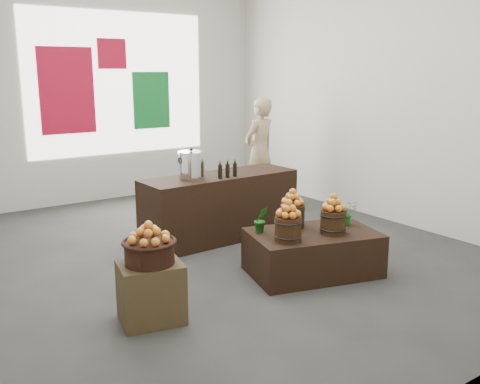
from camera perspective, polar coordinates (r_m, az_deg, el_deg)
ground at (r=6.74m, az=-3.05°, el=-6.45°), size 7.00×7.00×0.00m
back_wall at (r=9.53m, az=-14.57°, el=11.09°), size 6.00×0.04×4.00m
back_opening at (r=9.62m, az=-12.83°, el=11.20°), size 3.20×0.02×2.40m
deco_red_left at (r=9.31m, az=-17.98°, el=10.23°), size 0.90×0.04×1.40m
deco_green_right at (r=9.86m, az=-9.45°, el=9.63°), size 0.70×0.04×1.00m
deco_red_upper at (r=9.57m, az=-13.53°, el=14.15°), size 0.50×0.04×0.50m
crate at (r=4.96m, az=-9.47°, el=-10.52°), size 0.63×0.56×0.55m
wicker_basket at (r=4.82m, az=-9.63°, el=-6.40°), size 0.44×0.44×0.20m
apples_in_basket at (r=4.76m, az=-9.72°, el=-4.21°), size 0.34×0.34×0.18m
display_table at (r=6.05m, az=7.75°, el=-6.43°), size 1.57×1.20×0.48m
apple_bucket_front_left at (r=5.61m, az=5.14°, el=-3.96°), size 0.28×0.28×0.26m
apples_in_bucket_front_left at (r=5.55m, az=5.19°, el=-1.77°), size 0.21×0.21×0.19m
apple_bucket_front_right at (r=5.94m, az=9.89°, el=-3.16°), size 0.28×0.28×0.26m
apples_in_bucket_front_right at (r=5.88m, az=9.98°, el=-1.08°), size 0.21×0.21×0.19m
apple_bucket_rear at (r=6.11m, az=5.60°, el=-2.57°), size 0.28×0.28×0.26m
apples_in_bucket_rear at (r=6.05m, az=5.64°, el=-0.54°), size 0.21×0.21×0.19m
herb_garnish_right at (r=6.30m, az=11.17°, el=-2.13°), size 0.32×0.30×0.28m
herb_garnish_left at (r=5.89m, az=2.26°, el=-2.96°), size 0.19×0.17×0.28m
counter at (r=7.18m, az=-2.12°, el=-1.58°), size 2.17×0.75×0.88m
stock_pot_left at (r=6.82m, az=-5.20°, el=2.79°), size 0.33×0.33×0.33m
oil_cruets at (r=6.89m, az=-1.14°, el=2.58°), size 0.24×0.07×0.24m
shopper at (r=9.02m, az=2.10°, el=4.37°), size 0.74×0.58×1.79m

